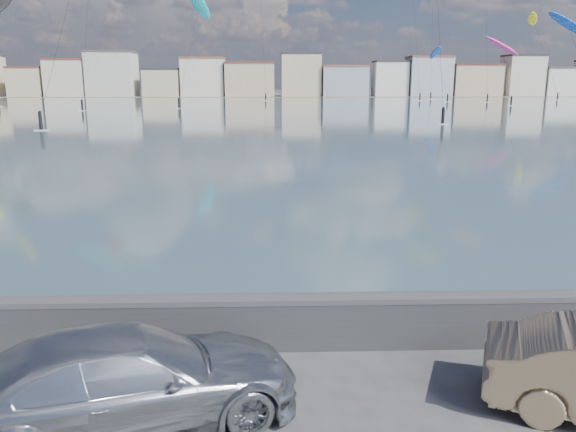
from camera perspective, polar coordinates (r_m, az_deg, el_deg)
The scene contains 11 objects.
bay_water at distance 98.43m, azimuth -2.20°, elevation 10.69°, with size 500.00×177.00×0.00m, color #35535C.
far_shore_strip at distance 206.86m, azimuth -2.01°, elevation 12.16°, with size 500.00×60.00×0.00m, color #4C473D.
seawall at distance 10.42m, azimuth -5.37°, elevation -10.42°, with size 400.00×0.36×1.08m.
far_buildings at distance 192.81m, azimuth -1.64°, elevation 13.85°, with size 240.79×13.26×14.60m.
car_silver at distance 8.54m, azimuth -15.91°, elevation -15.67°, with size 1.98×4.86×1.41m, color #A5A7AC.
kitesurfer_7 at distance 118.03m, azimuth -9.04°, elevation 20.34°, with size 6.23×15.83×22.67m.
kitesurfer_8 at distance 130.50m, azimuth 20.89°, elevation 15.78°, with size 10.01×9.94×14.47m.
kitesurfer_10 at distance 117.35m, azimuth -27.07°, elevation 18.77°, with size 3.82×14.87×21.70m.
kitesurfer_15 at distance 121.85m, azimuth 26.61°, elevation 16.93°, with size 7.81×13.83×18.19m.
kitesurfer_16 at distance 156.98m, azimuth 14.77°, elevation 15.70°, with size 3.21×17.69×14.29m.
kitesurfer_19 at distance 178.55m, azimuth 23.62°, elevation 17.78°, with size 7.94×15.34×23.96m.
Camera 1 is at (0.66, -6.81, 4.79)m, focal length 35.00 mm.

